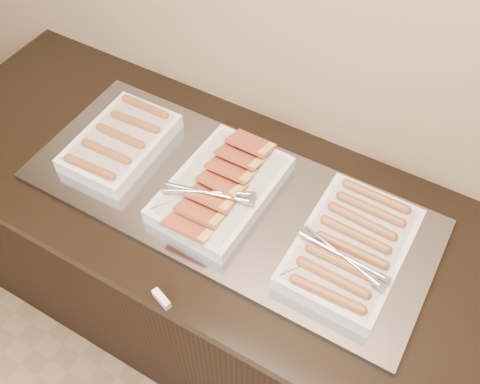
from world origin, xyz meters
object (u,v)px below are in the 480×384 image
at_px(counter, 227,275).
at_px(dish_left, 121,142).
at_px(dish_right, 350,248).
at_px(warming_tray, 227,199).
at_px(dish_center, 221,188).

bearing_deg(counter, dish_left, 180.00).
relative_size(counter, dish_right, 5.09).
bearing_deg(warming_tray, dish_left, 180.00).
height_order(counter, dish_left, dish_left).
xyz_separation_m(warming_tray, dish_left, (-0.38, 0.00, 0.04)).
bearing_deg(dish_center, warming_tray, 12.27).
distance_m(dish_left, dish_right, 0.76).
xyz_separation_m(dish_left, dish_center, (0.36, -0.00, 0.00)).
bearing_deg(dish_left, dish_center, -1.50).
relative_size(warming_tray, dish_center, 2.86).
relative_size(counter, dish_center, 4.92).
bearing_deg(dish_center, dish_left, -178.29).
distance_m(counter, dish_right, 0.64).
distance_m(counter, dish_left, 0.62).
bearing_deg(dish_left, dish_right, -1.21).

